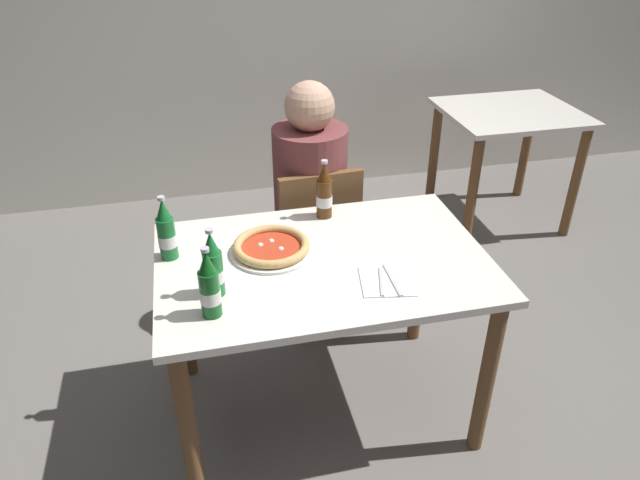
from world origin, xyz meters
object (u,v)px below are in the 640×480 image
(chair_behind_table, at_px, (314,235))
(pizza_margherita_near, at_px, (271,247))
(dining_table_background, at_px, (507,135))
(beer_bottle_right, at_px, (209,287))
(beer_bottle_left, at_px, (166,232))
(dining_table_main, at_px, (323,284))
(beer_bottle_center, at_px, (213,267))
(beer_bottle_extra, at_px, (324,193))
(napkin_with_cutlery, at_px, (387,281))
(diner_seated, at_px, (311,212))

(chair_behind_table, bearing_deg, pizza_margherita_near, 57.71)
(dining_table_background, bearing_deg, beer_bottle_right, -140.30)
(beer_bottle_left, bearing_deg, dining_table_main, -14.26)
(dining_table_main, height_order, beer_bottle_left, beer_bottle_left)
(beer_bottle_right, bearing_deg, chair_behind_table, 58.52)
(dining_table_main, xyz_separation_m, dining_table_background, (1.49, 1.35, -0.04))
(dining_table_background, bearing_deg, beer_bottle_center, -142.00)
(dining_table_main, relative_size, beer_bottle_extra, 4.86)
(dining_table_main, bearing_deg, beer_bottle_right, -150.62)
(dining_table_background, xyz_separation_m, napkin_with_cutlery, (-1.31, -1.54, 0.16))
(beer_bottle_extra, xyz_separation_m, napkin_with_cutlery, (0.10, -0.50, -0.10))
(pizza_margherita_near, relative_size, beer_bottle_right, 1.25)
(chair_behind_table, xyz_separation_m, beer_bottle_left, (-0.64, -0.47, 0.37))
(dining_table_main, distance_m, chair_behind_table, 0.64)
(diner_seated, xyz_separation_m, beer_bottle_left, (-0.64, -0.52, 0.27))
(dining_table_main, distance_m, beer_bottle_extra, 0.39)
(pizza_margherita_near, height_order, beer_bottle_center, beer_bottle_center)
(diner_seated, xyz_separation_m, dining_table_background, (1.40, 0.69, 0.01))
(chair_behind_table, relative_size, beer_bottle_right, 3.44)
(diner_seated, distance_m, pizza_margherita_near, 0.66)
(beer_bottle_right, xyz_separation_m, beer_bottle_extra, (0.49, 0.55, 0.00))
(pizza_margherita_near, xyz_separation_m, beer_bottle_right, (-0.24, -0.32, 0.08))
(chair_behind_table, distance_m, beer_bottle_extra, 0.48)
(diner_seated, bearing_deg, pizza_margherita_near, -115.26)
(chair_behind_table, relative_size, napkin_with_cutlery, 4.07)
(dining_table_background, xyz_separation_m, beer_bottle_left, (-2.03, -1.21, 0.26))
(beer_bottle_extra, bearing_deg, pizza_margherita_near, -138.27)
(chair_behind_table, distance_m, napkin_with_cutlery, 0.85)
(beer_bottle_extra, height_order, napkin_with_cutlery, beer_bottle_extra)
(dining_table_background, height_order, beer_bottle_extra, beer_bottle_extra)
(dining_table_background, bearing_deg, chair_behind_table, -152.00)
(dining_table_main, height_order, napkin_with_cutlery, napkin_with_cutlery)
(dining_table_main, relative_size, beer_bottle_center, 4.86)
(dining_table_main, height_order, beer_bottle_right, beer_bottle_right)
(beer_bottle_center, height_order, beer_bottle_extra, same)
(pizza_margherita_near, distance_m, beer_bottle_left, 0.38)
(pizza_margherita_near, relative_size, napkin_with_cutlery, 1.48)
(beer_bottle_right, bearing_deg, dining_table_background, 39.70)
(chair_behind_table, distance_m, beer_bottle_right, 1.06)
(dining_table_main, height_order, beer_bottle_center, beer_bottle_center)
(dining_table_background, bearing_deg, beer_bottle_left, -149.22)
(pizza_margherita_near, relative_size, beer_bottle_left, 1.25)
(dining_table_main, relative_size, beer_bottle_left, 4.86)
(diner_seated, xyz_separation_m, beer_bottle_right, (-0.51, -0.89, 0.27))
(napkin_with_cutlery, bearing_deg, dining_table_background, 49.60)
(chair_behind_table, relative_size, beer_bottle_center, 3.44)
(beer_bottle_center, bearing_deg, dining_table_background, 38.00)
(pizza_margherita_near, xyz_separation_m, beer_bottle_left, (-0.37, 0.05, 0.08))
(diner_seated, relative_size, beer_bottle_right, 4.89)
(diner_seated, height_order, napkin_with_cutlery, diner_seated)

